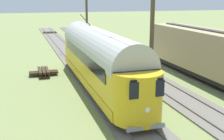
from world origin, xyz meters
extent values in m
plane|color=olive|center=(0.00, 0.00, 0.00)|extent=(220.00, 220.00, 0.00)
cube|color=#666059|center=(-4.49, 0.00, 0.05)|extent=(2.80, 80.00, 0.10)
cube|color=#59544C|center=(-3.77, 0.00, 0.14)|extent=(0.07, 80.00, 0.08)
cube|color=#59544C|center=(-5.21, 0.00, 0.14)|extent=(0.07, 80.00, 0.08)
cube|color=#382819|center=(-4.49, -32.00, 0.11)|extent=(2.50, 0.24, 0.08)
cube|color=#382819|center=(-4.49, -31.35, 0.11)|extent=(2.50, 0.24, 0.08)
cube|color=#382819|center=(-4.49, -30.70, 0.11)|extent=(2.50, 0.24, 0.08)
cube|color=#382819|center=(-4.49, -30.05, 0.11)|extent=(2.50, 0.24, 0.08)
cube|color=#382819|center=(-4.49, -29.40, 0.11)|extent=(2.50, 0.24, 0.08)
cube|color=#666059|center=(0.00, 0.00, 0.05)|extent=(2.80, 80.00, 0.10)
cube|color=#59544C|center=(0.72, 0.00, 0.14)|extent=(0.07, 80.00, 0.08)
cube|color=#59544C|center=(-0.72, 0.00, 0.14)|extent=(0.07, 80.00, 0.08)
cube|color=#382819|center=(0.00, -32.00, 0.11)|extent=(2.50, 0.24, 0.08)
cube|color=#382819|center=(0.00, -31.35, 0.11)|extent=(2.50, 0.24, 0.08)
cube|color=#382819|center=(0.00, -30.70, 0.11)|extent=(2.50, 0.24, 0.08)
cube|color=#382819|center=(0.00, -30.05, 0.11)|extent=(2.50, 0.24, 0.08)
cube|color=#382819|center=(0.00, -29.40, 0.11)|extent=(2.50, 0.24, 0.08)
cube|color=#666059|center=(4.49, 0.00, 0.05)|extent=(2.80, 80.00, 0.10)
cube|color=#59544C|center=(5.21, 0.00, 0.14)|extent=(0.07, 80.00, 0.08)
cube|color=#59544C|center=(3.77, 0.00, 0.14)|extent=(0.07, 80.00, 0.08)
cube|color=#382819|center=(4.49, -32.00, 0.11)|extent=(2.50, 0.24, 0.08)
cube|color=#382819|center=(4.49, -31.35, 0.11)|extent=(2.50, 0.24, 0.08)
cube|color=#382819|center=(4.49, -30.70, 0.11)|extent=(2.50, 0.24, 0.08)
cube|color=#382819|center=(4.49, -30.05, 0.11)|extent=(2.50, 0.24, 0.08)
cube|color=#382819|center=(4.49, -29.40, 0.11)|extent=(2.50, 0.24, 0.08)
cube|color=gold|center=(4.49, 4.82, 0.71)|extent=(2.65, 15.05, 0.55)
cube|color=gold|center=(4.49, 4.82, 1.46)|extent=(2.55, 15.05, 0.95)
cube|color=gold|center=(4.49, 4.82, 2.46)|extent=(2.55, 15.05, 1.05)
cylinder|color=#B7B7B2|center=(4.49, 4.82, 2.98)|extent=(2.65, 14.75, 2.65)
cylinder|color=gold|center=(4.49, 12.29, 1.70)|extent=(2.55, 2.55, 2.55)
cylinder|color=gold|center=(4.49, -2.66, 1.70)|extent=(2.55, 2.55, 2.55)
cube|color=black|center=(4.49, 13.42, 2.72)|extent=(1.63, 0.08, 0.36)
cube|color=black|center=(4.49, 13.46, 2.41)|extent=(1.73, 0.06, 0.80)
cube|color=black|center=(5.79, 4.82, 2.46)|extent=(0.04, 12.64, 0.80)
cube|color=black|center=(3.20, 4.82, 2.46)|extent=(0.04, 12.64, 0.80)
cylinder|color=silver|center=(4.49, 13.55, 1.46)|extent=(0.24, 0.06, 0.24)
cube|color=gray|center=(4.49, 13.49, 0.53)|extent=(1.94, 0.12, 0.20)
cylinder|color=black|center=(4.49, 0.57, 4.66)|extent=(0.07, 3.99, 0.78)
cylinder|color=black|center=(5.21, 9.63, 0.56)|extent=(0.10, 0.76, 0.76)
cylinder|color=black|center=(3.77, 9.63, 0.56)|extent=(0.10, 0.76, 0.76)
cylinder|color=black|center=(5.21, 0.00, 0.56)|extent=(0.10, 0.76, 0.76)
cylinder|color=black|center=(3.77, 0.00, 0.56)|extent=(0.10, 0.76, 0.76)
cube|color=tan|center=(-4.49, 4.94, 2.33)|extent=(2.90, 13.75, 3.20)
cube|color=#332D28|center=(-4.49, 4.94, 3.99)|extent=(0.70, 12.37, 0.08)
cube|color=black|center=(-4.49, 4.94, 0.53)|extent=(2.70, 13.75, 0.36)
cube|color=black|center=(-5.97, 4.94, 2.07)|extent=(0.06, 2.20, 2.56)
cylinder|color=black|center=(-5.21, 0.12, 0.60)|extent=(0.10, 0.84, 0.84)
cylinder|color=black|center=(-3.77, 0.12, 0.60)|extent=(0.10, 0.84, 0.84)
cylinder|color=#4C3D28|center=(1.68, -11.32, 3.55)|extent=(0.28, 0.28, 7.10)
cylinder|color=#4C3D28|center=(1.68, 7.83, 3.55)|extent=(0.28, 0.28, 7.10)
cube|color=#382819|center=(7.86, 0.32, 0.09)|extent=(0.24, 2.40, 0.18)
cube|color=#382819|center=(8.16, 0.32, 0.09)|extent=(0.24, 2.40, 0.18)
cube|color=#382819|center=(8.46, 0.32, 0.09)|extent=(0.24, 2.40, 0.18)
cube|color=#382819|center=(8.16, 0.02, 0.27)|extent=(2.40, 0.24, 0.18)
cube|color=#382819|center=(8.16, 0.32, 0.27)|extent=(2.40, 0.24, 0.18)
cube|color=#382819|center=(8.16, 0.62, 0.27)|extent=(2.40, 0.24, 0.18)
cube|color=#382819|center=(7.86, 0.32, 0.45)|extent=(0.24, 2.40, 0.18)
cube|color=#382819|center=(8.16, 0.32, 0.45)|extent=(0.24, 2.40, 0.18)
cube|color=#382819|center=(8.46, 0.32, 0.45)|extent=(0.24, 2.40, 0.18)
camera|label=1|loc=(9.84, 25.07, 6.47)|focal=46.75mm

